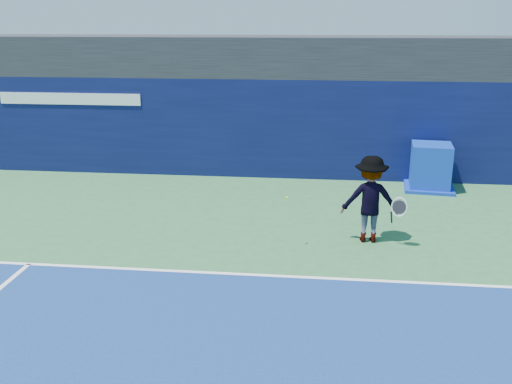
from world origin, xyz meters
TOP-DOWN VIEW (x-y plane):
  - ground at (0.00, 0.00)m, footprint 80.00×80.00m
  - baseline at (0.00, 3.00)m, footprint 24.00×0.10m
  - stadium_band at (0.00, 11.50)m, footprint 36.00×3.00m
  - back_wall_assembly at (-0.00, 10.50)m, footprint 36.00×1.03m
  - equipment_cart at (3.91, 9.36)m, footprint 1.51×1.51m
  - tennis_player at (1.85, 5.07)m, footprint 1.39×0.77m
  - tennis_ball at (0.07, 4.51)m, footprint 0.06×0.06m

SIDE VIEW (x-z plane):
  - ground at x=0.00m, z-range 0.00..0.00m
  - baseline at x=0.00m, z-range 0.01..0.01m
  - equipment_cart at x=3.91m, z-range -0.06..1.26m
  - tennis_player at x=1.85m, z-range 0.00..1.92m
  - tennis_ball at x=0.07m, z-range 1.07..1.14m
  - back_wall_assembly at x=0.00m, z-range 0.00..3.00m
  - stadium_band at x=0.00m, z-range 3.00..4.20m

